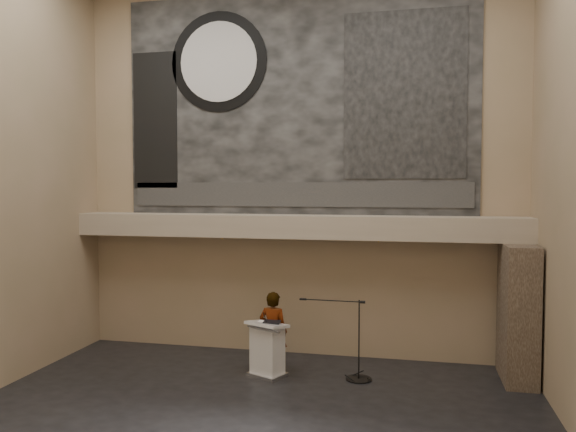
# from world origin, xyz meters

# --- Properties ---
(floor) EXTENTS (10.00, 10.00, 0.00)m
(floor) POSITION_xyz_m (0.00, 0.00, 0.00)
(floor) COLOR black
(floor) RESTS_ON ground
(wall_back) EXTENTS (10.00, 0.02, 8.50)m
(wall_back) POSITION_xyz_m (0.00, 4.00, 4.25)
(wall_back) COLOR #8C7A59
(wall_back) RESTS_ON floor
(wall_front) EXTENTS (10.00, 0.02, 8.50)m
(wall_front) POSITION_xyz_m (0.00, -4.00, 4.25)
(wall_front) COLOR #8C7A59
(wall_front) RESTS_ON floor
(soffit) EXTENTS (10.00, 0.80, 0.50)m
(soffit) POSITION_xyz_m (0.00, 3.60, 2.95)
(soffit) COLOR gray
(soffit) RESTS_ON wall_back
(sprinkler_left) EXTENTS (0.04, 0.04, 0.06)m
(sprinkler_left) POSITION_xyz_m (-1.60, 3.55, 2.67)
(sprinkler_left) COLOR #B2893D
(sprinkler_left) RESTS_ON soffit
(sprinkler_right) EXTENTS (0.04, 0.04, 0.06)m
(sprinkler_right) POSITION_xyz_m (1.90, 3.55, 2.67)
(sprinkler_right) COLOR #B2893D
(sprinkler_right) RESTS_ON soffit
(banner) EXTENTS (8.00, 0.05, 5.00)m
(banner) POSITION_xyz_m (0.00, 3.97, 5.70)
(banner) COLOR black
(banner) RESTS_ON wall_back
(banner_text_strip) EXTENTS (7.76, 0.02, 0.55)m
(banner_text_strip) POSITION_xyz_m (0.00, 3.93, 3.65)
(banner_text_strip) COLOR #2B2B2B
(banner_text_strip) RESTS_ON banner
(banner_clock_rim) EXTENTS (2.30, 0.02, 2.30)m
(banner_clock_rim) POSITION_xyz_m (-1.80, 3.93, 6.70)
(banner_clock_rim) COLOR black
(banner_clock_rim) RESTS_ON banner
(banner_clock_face) EXTENTS (1.84, 0.02, 1.84)m
(banner_clock_face) POSITION_xyz_m (-1.80, 3.91, 6.70)
(banner_clock_face) COLOR silver
(banner_clock_face) RESTS_ON banner
(banner_building_print) EXTENTS (2.60, 0.02, 3.60)m
(banner_building_print) POSITION_xyz_m (2.40, 3.93, 5.80)
(banner_building_print) COLOR black
(banner_building_print) RESTS_ON banner
(banner_brick_print) EXTENTS (1.10, 0.02, 3.20)m
(banner_brick_print) POSITION_xyz_m (-3.40, 3.93, 5.40)
(banner_brick_print) COLOR black
(banner_brick_print) RESTS_ON banner
(stone_pier) EXTENTS (0.60, 1.40, 2.70)m
(stone_pier) POSITION_xyz_m (4.65, 3.15, 1.35)
(stone_pier) COLOR #403327
(stone_pier) RESTS_ON floor
(lectern) EXTENTS (0.92, 0.81, 1.14)m
(lectern) POSITION_xyz_m (-0.22, 2.28, 0.55)
(lectern) COLOR silver
(lectern) RESTS_ON floor
(binder) EXTENTS (0.34, 0.28, 0.04)m
(binder) POSITION_xyz_m (-0.13, 2.27, 1.12)
(binder) COLOR black
(binder) RESTS_ON lectern
(papers) EXTENTS (0.30, 0.35, 0.00)m
(papers) POSITION_xyz_m (-0.35, 2.28, 1.10)
(papers) COLOR white
(papers) RESTS_ON lectern
(speaker_person) EXTENTS (0.65, 0.46, 1.66)m
(speaker_person) POSITION_xyz_m (-0.19, 2.64, 0.83)
(speaker_person) COLOR white
(speaker_person) RESTS_ON floor
(mic_stand) EXTENTS (1.46, 0.52, 1.60)m
(mic_stand) POSITION_xyz_m (1.55, 2.50, 0.24)
(mic_stand) COLOR black
(mic_stand) RESTS_ON floor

